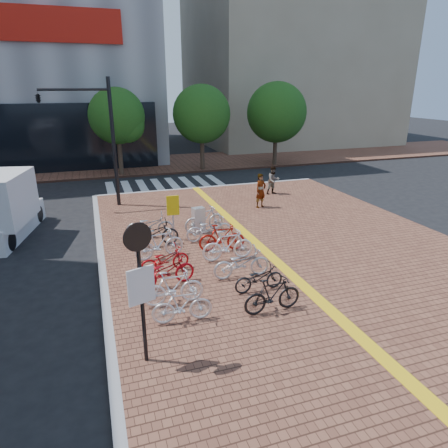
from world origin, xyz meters
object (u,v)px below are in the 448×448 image
object	(u,v)px
bike_7	(273,295)
yellow_sign	(173,209)
bike_3	(165,260)
bike_4	(159,244)
bike_1	(173,288)
notice_sign	(140,278)
traffic_light_pole	(80,120)
bike_9	(242,263)
bike_5	(153,233)
bike_8	(259,278)
bike_2	(166,271)
bike_11	(222,238)
bike_10	(228,245)
bike_6	(150,225)
pedestrian_b	(273,180)
utility_box	(198,220)
pedestrian_a	(261,191)
bike_12	(209,228)
bike_13	(204,219)
bike_0	(182,305)

from	to	relation	value
bike_7	yellow_sign	distance (m)	6.57
bike_3	bike_4	xyz separation A→B (m)	(0.04, 1.24, 0.10)
bike_7	bike_1	bearing A→B (deg)	60.91
bike_7	notice_sign	bearing A→B (deg)	103.50
bike_1	bike_4	size ratio (longest dim) A/B	0.95
bike_4	traffic_light_pole	xyz separation A→B (m)	(-2.35, 7.61, 3.87)
bike_4	bike_7	xyz separation A→B (m)	(2.35, -4.68, -0.04)
bike_9	bike_5	bearing A→B (deg)	33.99
bike_3	bike_8	size ratio (longest dim) A/B	1.09
bike_2	bike_7	bearing A→B (deg)	-145.52
notice_sign	bike_8	bearing A→B (deg)	31.21
bike_9	bike_11	distance (m)	2.34
bike_10	bike_11	distance (m)	0.90
bike_11	bike_6	bearing A→B (deg)	54.60
bike_5	pedestrian_b	size ratio (longest dim) A/B	1.23
bike_7	bike_11	size ratio (longest dim) A/B	0.97
bike_8	yellow_sign	size ratio (longest dim) A/B	0.86
bike_8	notice_sign	world-z (taller)	notice_sign
bike_5	utility_box	xyz separation A→B (m)	(2.10, 0.98, 0.02)
bike_9	notice_sign	size ratio (longest dim) A/B	0.57
bike_10	notice_sign	size ratio (longest dim) A/B	0.56
bike_8	bike_4	bearing A→B (deg)	32.50
bike_2	pedestrian_a	size ratio (longest dim) A/B	1.09
bike_1	bike_8	xyz separation A→B (m)	(2.66, -0.03, -0.11)
notice_sign	bike_10	bearing A→B (deg)	52.78
bike_4	bike_6	distance (m)	2.28
bike_3	bike_9	distance (m)	2.61
bike_1	bike_6	distance (m)	5.69
bike_7	bike_8	xyz separation A→B (m)	(0.13, 1.24, -0.09)
bike_11	pedestrian_b	distance (m)	9.01
bike_8	bike_11	distance (m)	3.37
bike_7	bike_10	xyz separation A→B (m)	(-0.03, 3.72, 0.06)
bike_4	bike_5	xyz separation A→B (m)	(-0.03, 1.25, -0.04)
bike_12	notice_sign	distance (m)	7.89
bike_13	bike_9	bearing A→B (deg)	168.88
bike_12	traffic_light_pole	world-z (taller)	traffic_light_pole
bike_1	notice_sign	world-z (taller)	notice_sign
bike_9	bike_0	bearing A→B (deg)	130.59
bike_1	traffic_light_pole	world-z (taller)	traffic_light_pole
pedestrian_b	traffic_light_pole	world-z (taller)	traffic_light_pole
bike_1	bike_2	distance (m)	1.17
bike_5	bike_7	size ratio (longest dim) A/B	1.16
bike_4	bike_6	world-z (taller)	bike_4
pedestrian_b	bike_12	bearing A→B (deg)	-141.80
pedestrian_b	utility_box	size ratio (longest dim) A/B	1.48
utility_box	traffic_light_pole	bearing A→B (deg)	129.44
bike_1	yellow_sign	world-z (taller)	yellow_sign
yellow_sign	bike_0	bearing A→B (deg)	-99.65
bike_3	bike_12	world-z (taller)	bike_12
bike_2	pedestrian_a	xyz separation A→B (m)	(6.27, 7.03, 0.38)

